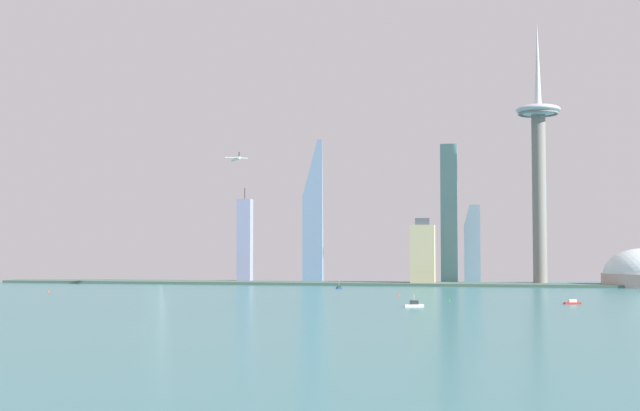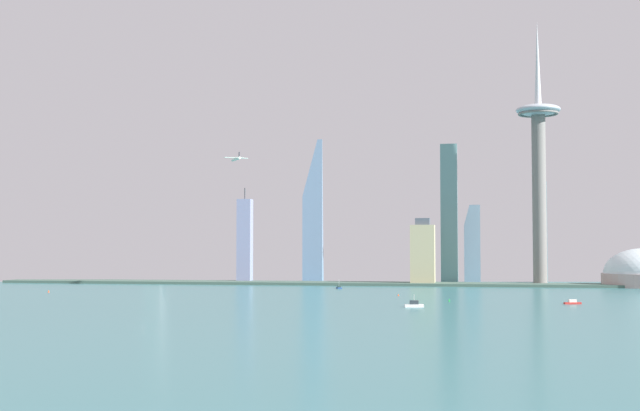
{
  "view_description": "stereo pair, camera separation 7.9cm",
  "coord_description": "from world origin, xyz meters",
  "px_view_note": "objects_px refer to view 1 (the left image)",
  "views": [
    {
      "loc": [
        174.51,
        -423.96,
        41.65
      ],
      "look_at": [
        4.23,
        490.17,
        87.39
      ],
      "focal_mm": 47.18,
      "sensor_mm": 36.0,
      "label": 1
    },
    {
      "loc": [
        174.59,
        -423.95,
        41.65
      ],
      "look_at": [
        4.23,
        490.17,
        87.39
      ],
      "focal_mm": 47.18,
      "sensor_mm": 36.0,
      "label": 2
    }
  ],
  "objects_px": {
    "boat_0": "(573,302)",
    "boat_2": "(414,305)",
    "channel_buoy_1": "(49,291)",
    "channel_buoy_2": "(398,295)",
    "channel_buoy_0": "(449,300)",
    "skyscraper_1": "(541,232)",
    "airplane": "(236,159)",
    "observation_tower": "(539,153)",
    "skyscraper_6": "(155,238)",
    "boat_1": "(339,287)",
    "skyscraper_0": "(314,211)",
    "skyscraper_5": "(423,254)",
    "skyscraper_3": "(472,242)",
    "skyscraper_4": "(245,241)"
  },
  "relations": [
    {
      "from": "skyscraper_6",
      "to": "airplane",
      "type": "relative_size",
      "value": 4.32
    },
    {
      "from": "skyscraper_6",
      "to": "channel_buoy_1",
      "type": "bearing_deg",
      "value": -90.4
    },
    {
      "from": "skyscraper_6",
      "to": "skyscraper_3",
      "type": "bearing_deg",
      "value": 9.62
    },
    {
      "from": "channel_buoy_0",
      "to": "channel_buoy_2",
      "type": "distance_m",
      "value": 81.04
    },
    {
      "from": "boat_2",
      "to": "airplane",
      "type": "height_order",
      "value": "airplane"
    },
    {
      "from": "boat_0",
      "to": "channel_buoy_1",
      "type": "relative_size",
      "value": 5.55
    },
    {
      "from": "skyscraper_0",
      "to": "boat_0",
      "type": "bearing_deg",
      "value": -53.46
    },
    {
      "from": "channel_buoy_0",
      "to": "boat_2",
      "type": "bearing_deg",
      "value": -108.54
    },
    {
      "from": "observation_tower",
      "to": "skyscraper_0",
      "type": "bearing_deg",
      "value": 168.5
    },
    {
      "from": "observation_tower",
      "to": "skyscraper_0",
      "type": "xyz_separation_m",
      "value": [
        -258.75,
        52.65,
        -57.99
      ]
    },
    {
      "from": "skyscraper_0",
      "to": "skyscraper_4",
      "type": "bearing_deg",
      "value": -144.63
    },
    {
      "from": "airplane",
      "to": "boat_2",
      "type": "bearing_deg",
      "value": -173.87
    },
    {
      "from": "skyscraper_3",
      "to": "boat_0",
      "type": "xyz_separation_m",
      "value": [
        73.29,
        -389.26,
        -46.28
      ]
    },
    {
      "from": "skyscraper_5",
      "to": "channel_buoy_0",
      "type": "distance_m",
      "value": 271.66
    },
    {
      "from": "skyscraper_5",
      "to": "boat_1",
      "type": "relative_size",
      "value": 6.23
    },
    {
      "from": "channel_buoy_2",
      "to": "channel_buoy_0",
      "type": "bearing_deg",
      "value": -56.35
    },
    {
      "from": "channel_buoy_0",
      "to": "airplane",
      "type": "height_order",
      "value": "airplane"
    },
    {
      "from": "skyscraper_3",
      "to": "airplane",
      "type": "bearing_deg",
      "value": -140.62
    },
    {
      "from": "skyscraper_0",
      "to": "skyscraper_1",
      "type": "xyz_separation_m",
      "value": [
        266.88,
        39.14,
        -25.77
      ]
    },
    {
      "from": "skyscraper_5",
      "to": "boat_2",
      "type": "relative_size",
      "value": 5.3
    },
    {
      "from": "skyscraper_0",
      "to": "skyscraper_5",
      "type": "distance_m",
      "value": 159.9
    },
    {
      "from": "boat_0",
      "to": "boat_2",
      "type": "xyz_separation_m",
      "value": [
        -111.0,
        -52.47,
        0.46
      ]
    },
    {
      "from": "channel_buoy_1",
      "to": "channel_buoy_2",
      "type": "bearing_deg",
      "value": 1.14
    },
    {
      "from": "observation_tower",
      "to": "skyscraper_1",
      "type": "xyz_separation_m",
      "value": [
        8.13,
        91.79,
        -83.76
      ]
    },
    {
      "from": "skyscraper_1",
      "to": "channel_buoy_2",
      "type": "height_order",
      "value": "skyscraper_1"
    },
    {
      "from": "boat_1",
      "to": "boat_2",
      "type": "height_order",
      "value": "boat_1"
    },
    {
      "from": "skyscraper_5",
      "to": "channel_buoy_2",
      "type": "distance_m",
      "value": 202.62
    },
    {
      "from": "skyscraper_3",
      "to": "skyscraper_4",
      "type": "height_order",
      "value": "skyscraper_4"
    },
    {
      "from": "boat_1",
      "to": "airplane",
      "type": "distance_m",
      "value": 169.43
    },
    {
      "from": "skyscraper_4",
      "to": "boat_2",
      "type": "distance_m",
      "value": 418.16
    },
    {
      "from": "skyscraper_6",
      "to": "boat_0",
      "type": "bearing_deg",
      "value": -35.81
    },
    {
      "from": "boat_2",
      "to": "channel_buoy_1",
      "type": "height_order",
      "value": "boat_2"
    },
    {
      "from": "boat_2",
      "to": "channel_buoy_1",
      "type": "relative_size",
      "value": 5.9
    },
    {
      "from": "skyscraper_0",
      "to": "airplane",
      "type": "xyz_separation_m",
      "value": [
        -51.24,
        -156.5,
        47.33
      ]
    },
    {
      "from": "skyscraper_1",
      "to": "skyscraper_5",
      "type": "relative_size",
      "value": 1.63
    },
    {
      "from": "boat_2",
      "to": "airplane",
      "type": "bearing_deg",
      "value": -62.61
    },
    {
      "from": "boat_0",
      "to": "skyscraper_1",
      "type": "bearing_deg",
      "value": 72.39
    },
    {
      "from": "boat_2",
      "to": "observation_tower",
      "type": "bearing_deg",
      "value": -119.09
    },
    {
      "from": "skyscraper_1",
      "to": "boat_0",
      "type": "bearing_deg",
      "value": -91.03
    },
    {
      "from": "skyscraper_4",
      "to": "boat_2",
      "type": "xyz_separation_m",
      "value": [
        220.06,
        -352.5,
        -46.68
      ]
    },
    {
      "from": "boat_0",
      "to": "boat_2",
      "type": "relative_size",
      "value": 0.94
    },
    {
      "from": "skyscraper_0",
      "to": "boat_2",
      "type": "bearing_deg",
      "value": -69.73
    },
    {
      "from": "skyscraper_0",
      "to": "channel_buoy_0",
      "type": "bearing_deg",
      "value": -63.19
    },
    {
      "from": "skyscraper_5",
      "to": "boat_0",
      "type": "relative_size",
      "value": 5.63
    },
    {
      "from": "skyscraper_1",
      "to": "skyscraper_5",
      "type": "distance_m",
      "value": 174.02
    },
    {
      "from": "channel_buoy_2",
      "to": "airplane",
      "type": "bearing_deg",
      "value": 147.26
    },
    {
      "from": "skyscraper_1",
      "to": "boat_0",
      "type": "xyz_separation_m",
      "value": [
        -7.04,
        -389.73,
        -57.83
      ]
    },
    {
      "from": "observation_tower",
      "to": "boat_2",
      "type": "xyz_separation_m",
      "value": [
        -109.92,
        -350.41,
        -141.13
      ]
    },
    {
      "from": "skyscraper_1",
      "to": "boat_0",
      "type": "height_order",
      "value": "skyscraper_1"
    },
    {
      "from": "boat_0",
      "to": "channel_buoy_1",
      "type": "xyz_separation_m",
      "value": [
        -452.65,
        73.92,
        -0.06
      ]
    }
  ]
}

